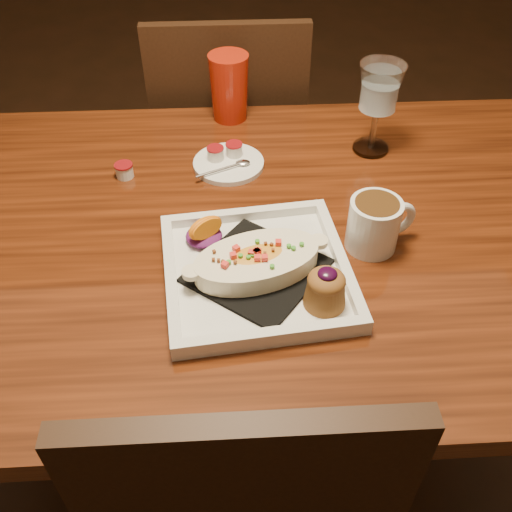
{
  "coord_description": "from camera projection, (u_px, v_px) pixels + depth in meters",
  "views": [
    {
      "loc": [
        -0.0,
        -0.8,
        1.44
      ],
      "look_at": [
        0.04,
        -0.1,
        0.77
      ],
      "focal_mm": 40.0,
      "sensor_mm": 36.0,
      "label": 1
    }
  ],
  "objects": [
    {
      "name": "saucer",
      "position": [
        227.0,
        161.0,
        1.2
      ],
      "size": [
        0.15,
        0.15,
        0.1
      ],
      "color": "white",
      "rests_on": "table"
    },
    {
      "name": "chair_far",
      "position": [
        230.0,
        151.0,
        1.68
      ],
      "size": [
        0.42,
        0.42,
        0.93
      ],
      "rotation": [
        0.0,
        0.0,
        3.14
      ],
      "color": "black",
      "rests_on": "floor"
    },
    {
      "name": "plate",
      "position": [
        262.0,
        268.0,
        0.94
      ],
      "size": [
        0.34,
        0.34,
        0.08
      ],
      "rotation": [
        0.0,
        0.0,
        0.11
      ],
      "color": "white",
      "rests_on": "table"
    },
    {
      "name": "coffee_mug",
      "position": [
        375.0,
        222.0,
        0.99
      ],
      "size": [
        0.13,
        0.09,
        0.1
      ],
      "rotation": [
        0.0,
        0.0,
        0.29
      ],
      "color": "white",
      "rests_on": "table"
    },
    {
      "name": "goblet",
      "position": [
        379.0,
        93.0,
        1.15
      ],
      "size": [
        0.09,
        0.09,
        0.19
      ],
      "color": "silver",
      "rests_on": "table"
    },
    {
      "name": "floor",
      "position": [
        241.0,
        433.0,
        1.57
      ],
      "size": [
        7.0,
        7.0,
        0.0
      ],
      "primitive_type": "plane",
      "color": "black",
      "rests_on": "ground"
    },
    {
      "name": "red_tumbler",
      "position": [
        229.0,
        88.0,
        1.29
      ],
      "size": [
        0.09,
        0.09,
        0.15
      ],
      "primitive_type": "cone",
      "color": "#B7200D",
      "rests_on": "table"
    },
    {
      "name": "table",
      "position": [
        235.0,
        265.0,
        1.12
      ],
      "size": [
        1.5,
        0.9,
        0.75
      ],
      "color": "maroon",
      "rests_on": "floor"
    },
    {
      "name": "creamer_loose",
      "position": [
        124.0,
        170.0,
        1.16
      ],
      "size": [
        0.04,
        0.04,
        0.03
      ],
      "color": "silver",
      "rests_on": "table"
    }
  ]
}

